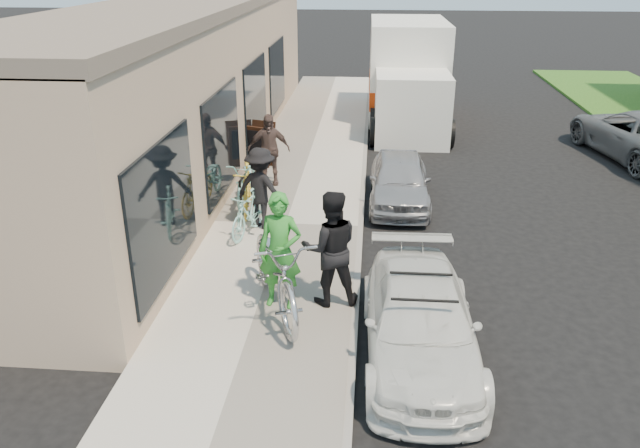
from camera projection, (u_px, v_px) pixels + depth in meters
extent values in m
plane|color=black|center=(383.00, 309.00, 10.12)|extent=(120.00, 120.00, 0.00)
cube|color=#B6AFA4|center=(286.00, 227.00, 12.99)|extent=(3.00, 34.00, 0.15)
cube|color=gray|center=(360.00, 230.00, 12.87)|extent=(0.12, 34.00, 0.13)
cube|color=tan|center=(191.00, 85.00, 17.05)|extent=(3.50, 20.00, 4.00)
cube|color=#6E6053|center=(184.00, 4.00, 16.21)|extent=(3.60, 20.00, 0.25)
cube|color=black|center=(164.00, 211.00, 9.75)|extent=(0.06, 3.00, 2.20)
cube|color=black|center=(222.00, 141.00, 13.41)|extent=(0.06, 3.00, 2.20)
cube|color=black|center=(256.00, 101.00, 17.07)|extent=(0.06, 3.00, 2.20)
cube|color=black|center=(277.00, 75.00, 20.72)|extent=(0.06, 3.00, 2.20)
cylinder|color=black|center=(241.00, 198.00, 13.27)|extent=(0.05, 0.05, 0.74)
cylinder|color=black|center=(246.00, 190.00, 13.72)|extent=(0.05, 0.05, 0.74)
cylinder|color=black|center=(243.00, 178.00, 13.34)|extent=(0.08, 0.50, 0.05)
cube|color=black|center=(254.00, 147.00, 16.12)|extent=(0.74, 0.51, 1.13)
cube|color=black|center=(263.00, 143.00, 16.46)|extent=(0.74, 0.51, 1.13)
cube|color=black|center=(254.00, 145.00, 16.06)|extent=(0.58, 0.37, 0.81)
imported|color=silver|center=(420.00, 322.00, 8.74)|extent=(1.66, 3.88, 1.11)
cylinder|color=black|center=(425.00, 301.00, 8.13)|extent=(0.88, 0.04, 0.04)
cylinder|color=black|center=(421.00, 274.00, 8.81)|extent=(0.88, 0.04, 0.04)
imported|color=#A2A1A7|center=(399.00, 180.00, 14.19)|extent=(1.39, 3.37, 1.14)
cube|color=white|center=(412.00, 108.00, 18.74)|extent=(2.21, 2.21, 2.07)
cube|color=black|center=(412.00, 94.00, 18.57)|extent=(2.02, 0.09, 0.98)
cube|color=white|center=(407.00, 68.00, 21.48)|extent=(2.57, 4.61, 3.16)
cube|color=#C2370B|center=(406.00, 89.00, 21.76)|extent=(2.59, 4.64, 0.60)
cylinder|color=black|center=(375.00, 132.00, 18.55)|extent=(0.28, 0.88, 0.87)
cylinder|color=black|center=(449.00, 133.00, 18.41)|extent=(0.28, 0.88, 0.87)
cylinder|color=black|center=(374.00, 122.00, 19.65)|extent=(0.28, 0.88, 0.87)
cylinder|color=black|center=(444.00, 123.00, 19.50)|extent=(0.28, 0.88, 0.87)
cylinder|color=black|center=(374.00, 95.00, 23.44)|extent=(0.28, 0.88, 0.87)
cylinder|color=black|center=(432.00, 96.00, 23.30)|extent=(0.28, 0.88, 0.87)
imported|color=#5A5C5F|center=(640.00, 134.00, 17.42)|extent=(3.13, 5.21, 1.35)
imported|color=#B9B8BB|center=(276.00, 270.00, 9.57)|extent=(1.81, 2.76, 1.37)
imported|color=#2F8C2E|center=(280.00, 251.00, 9.60)|extent=(0.74, 0.53, 1.88)
imported|color=black|center=(330.00, 248.00, 9.68)|extent=(1.04, 0.88, 1.89)
imported|color=#92DAD1|center=(249.00, 213.00, 12.31)|extent=(0.78, 1.55, 0.90)
imported|color=#92DAD1|center=(247.00, 181.00, 13.90)|extent=(0.70, 1.93, 1.01)
imported|color=gold|center=(247.00, 189.00, 13.35)|extent=(0.69, 1.76, 1.03)
imported|color=black|center=(261.00, 188.00, 12.48)|extent=(1.23, 0.98, 1.67)
imported|color=#503D39|center=(269.00, 150.00, 14.87)|extent=(1.07, 0.60, 1.72)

